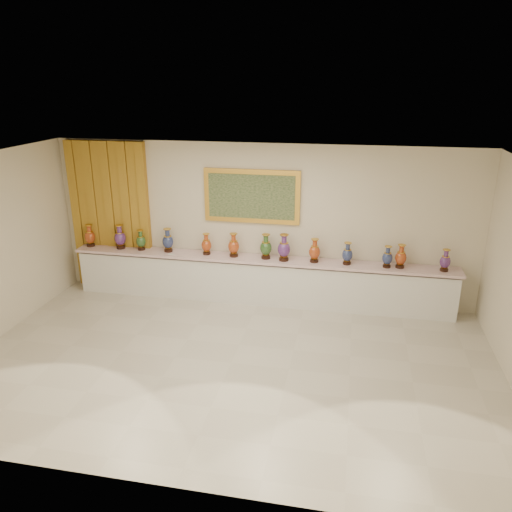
{
  "coord_description": "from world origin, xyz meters",
  "views": [
    {
      "loc": [
        1.64,
        -6.4,
        4.09
      ],
      "look_at": [
        0.05,
        1.7,
        1.14
      ],
      "focal_mm": 35.0,
      "sensor_mm": 36.0,
      "label": 1
    }
  ],
  "objects_px": {
    "vase_0": "(90,237)",
    "vase_2": "(141,241)",
    "counter": "(259,280)",
    "vase_1": "(120,238)"
  },
  "relations": [
    {
      "from": "vase_1",
      "to": "counter",
      "type": "bearing_deg",
      "value": -0.24
    },
    {
      "from": "counter",
      "to": "vase_0",
      "type": "relative_size",
      "value": 16.33
    },
    {
      "from": "vase_2",
      "to": "vase_1",
      "type": "bearing_deg",
      "value": 179.28
    },
    {
      "from": "vase_1",
      "to": "vase_2",
      "type": "height_order",
      "value": "vase_1"
    },
    {
      "from": "vase_1",
      "to": "vase_2",
      "type": "bearing_deg",
      "value": -0.72
    },
    {
      "from": "vase_1",
      "to": "vase_2",
      "type": "distance_m",
      "value": 0.44
    },
    {
      "from": "counter",
      "to": "vase_2",
      "type": "xyz_separation_m",
      "value": [
        -2.36,
        0.01,
        0.64
      ]
    },
    {
      "from": "counter",
      "to": "vase_0",
      "type": "xyz_separation_m",
      "value": [
        -3.45,
        0.02,
        0.66
      ]
    },
    {
      "from": "counter",
      "to": "vase_2",
      "type": "height_order",
      "value": "vase_2"
    },
    {
      "from": "vase_0",
      "to": "vase_2",
      "type": "height_order",
      "value": "vase_0"
    }
  ]
}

